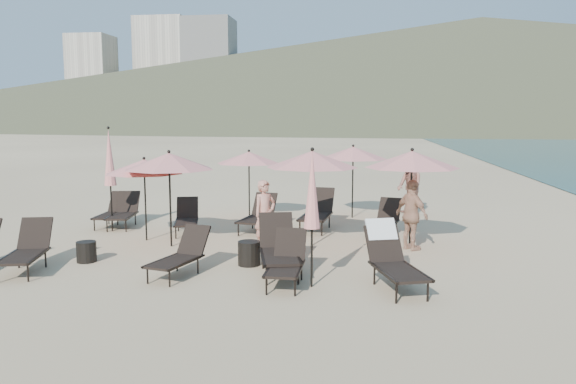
# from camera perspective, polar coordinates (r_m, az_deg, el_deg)

# --- Properties ---
(ground) EXTENTS (800.00, 800.00, 0.00)m
(ground) POSITION_cam_1_polar(r_m,az_deg,el_deg) (10.67, -3.66, -8.29)
(ground) COLOR #D6BA8C
(ground) RESTS_ON ground
(volcanic_headland) EXTENTS (690.00, 690.00, 55.00)m
(volcanic_headland) POSITION_cam_1_polar(r_m,az_deg,el_deg) (321.13, 20.84, 11.21)
(volcanic_headland) COLOR brown
(volcanic_headland) RESTS_ON ground
(hotel_skyline) EXTENTS (109.00, 82.00, 55.00)m
(hotel_skyline) POSITION_cam_1_polar(r_m,az_deg,el_deg) (297.87, -11.00, 11.44)
(hotel_skyline) COLOR beige
(hotel_skyline) RESTS_ON ground
(lounger_1) EXTENTS (0.99, 1.71, 0.93)m
(lounger_1) POSITION_cam_1_polar(r_m,az_deg,el_deg) (11.83, -24.99, -5.25)
(lounger_1) COLOR black
(lounger_1) RESTS_ON ground
(lounger_2) EXTENTS (0.92, 1.57, 0.85)m
(lounger_2) POSITION_cam_1_polar(r_m,az_deg,el_deg) (10.64, -10.88, -6.25)
(lounger_2) COLOR black
(lounger_2) RESTS_ON ground
(lounger_3) EXTENTS (0.59, 1.52, 0.87)m
(lounger_3) POSITION_cam_1_polar(r_m,az_deg,el_deg) (9.96, -0.14, -6.99)
(lounger_3) COLOR black
(lounger_3) RESTS_ON ground
(lounger_4) EXTENTS (1.08, 1.89, 1.03)m
(lounger_4) POSITION_cam_1_polar(r_m,az_deg,el_deg) (10.65, -0.97, -5.64)
(lounger_4) COLOR black
(lounger_4) RESTS_ON ground
(lounger_5) EXTENTS (1.14, 1.84, 1.08)m
(lounger_5) POSITION_cam_1_polar(r_m,az_deg,el_deg) (9.92, 10.55, -6.53)
(lounger_5) COLOR black
(lounger_5) RESTS_ON ground
(lounger_6) EXTENTS (0.66, 1.55, 0.87)m
(lounger_6) POSITION_cam_1_polar(r_m,az_deg,el_deg) (15.92, -17.31, -1.86)
(lounger_6) COLOR black
(lounger_6) RESTS_ON ground
(lounger_7) EXTENTS (0.82, 1.62, 0.89)m
(lounger_7) POSITION_cam_1_polar(r_m,az_deg,el_deg) (15.74, -16.34, -1.90)
(lounger_7) COLOR black
(lounger_7) RESTS_ON ground
(lounger_8) EXTENTS (0.93, 1.57, 0.85)m
(lounger_8) POSITION_cam_1_polar(r_m,az_deg,el_deg) (14.51, -10.26, -2.57)
(lounger_8) COLOR black
(lounger_8) RESTS_ON ground
(lounger_9) EXTENTS (0.85, 1.68, 0.92)m
(lounger_9) POSITION_cam_1_polar(r_m,az_deg,el_deg) (14.53, -3.05, -2.30)
(lounger_9) COLOR black
(lounger_9) RESTS_ON ground
(lounger_10) EXTENTS (0.86, 1.84, 1.02)m
(lounger_10) POSITION_cam_1_polar(r_m,az_deg,el_deg) (14.76, 2.98, -1.96)
(lounger_10) COLOR black
(lounger_10) RESTS_ON ground
(lounger_11) EXTENTS (0.93, 1.59, 0.86)m
(lounger_11) POSITION_cam_1_polar(r_m,az_deg,el_deg) (14.28, 9.85, -2.70)
(lounger_11) COLOR black
(lounger_11) RESTS_ON ground
(umbrella_open_0) EXTENTS (1.86, 1.86, 2.00)m
(umbrella_open_0) POSITION_cam_1_polar(r_m,az_deg,el_deg) (13.66, -14.40, 2.52)
(umbrella_open_0) COLOR black
(umbrella_open_0) RESTS_ON ground
(umbrella_open_1) EXTENTS (2.04, 2.04, 2.20)m
(umbrella_open_1) POSITION_cam_1_polar(r_m,az_deg,el_deg) (12.85, -11.99, 3.07)
(umbrella_open_1) COLOR black
(umbrella_open_1) RESTS_ON ground
(umbrella_open_2) EXTENTS (2.09, 2.09, 2.24)m
(umbrella_open_2) POSITION_cam_1_polar(r_m,az_deg,el_deg) (12.64, 2.47, 3.33)
(umbrella_open_2) COLOR black
(umbrella_open_2) RESTS_ON ground
(umbrella_open_3) EXTENTS (1.87, 1.87, 2.02)m
(umbrella_open_3) POSITION_cam_1_polar(r_m,az_deg,el_deg) (16.13, -3.99, 3.50)
(umbrella_open_3) COLOR black
(umbrella_open_3) RESTS_ON ground
(umbrella_open_4) EXTENTS (2.00, 2.00, 2.15)m
(umbrella_open_4) POSITION_cam_1_polar(r_m,az_deg,el_deg) (16.43, 6.63, 3.96)
(umbrella_open_4) COLOR black
(umbrella_open_4) RESTS_ON ground
(umbrella_open_5) EXTENTS (2.09, 2.09, 2.25)m
(umbrella_open_5) POSITION_cam_1_polar(r_m,az_deg,el_deg) (12.75, 12.48, 3.24)
(umbrella_open_5) COLOR black
(umbrella_open_5) RESTS_ON ground
(umbrella_closed_0) EXTENTS (0.28, 0.28, 2.42)m
(umbrella_closed_0) POSITION_cam_1_polar(r_m,az_deg,el_deg) (9.51, 2.46, 0.13)
(umbrella_closed_0) COLOR black
(umbrella_closed_0) RESTS_ON ground
(umbrella_closed_1) EXTENTS (0.32, 0.32, 2.69)m
(umbrella_closed_1) POSITION_cam_1_polar(r_m,az_deg,el_deg) (15.35, -17.69, 3.31)
(umbrella_closed_1) COLOR black
(umbrella_closed_1) RESTS_ON ground
(side_table_0) EXTENTS (0.40, 0.40, 0.42)m
(side_table_0) POSITION_cam_1_polar(r_m,az_deg,el_deg) (12.16, -19.80, -5.73)
(side_table_0) COLOR black
(side_table_0) RESTS_ON ground
(side_table_1) EXTENTS (0.45, 0.45, 0.48)m
(side_table_1) POSITION_cam_1_polar(r_m,az_deg,el_deg) (11.23, -3.98, -6.23)
(side_table_1) COLOR black
(side_table_1) RESTS_ON ground
(beachgoer_a) EXTENTS (0.65, 0.66, 1.54)m
(beachgoer_a) POSITION_cam_1_polar(r_m,az_deg,el_deg) (12.54, -2.35, -2.29)
(beachgoer_a) COLOR tan
(beachgoer_a) RESTS_ON ground
(beachgoer_b) EXTENTS (0.94, 1.04, 1.75)m
(beachgoer_b) POSITION_cam_1_polar(r_m,az_deg,el_deg) (17.25, 12.23, 0.57)
(beachgoer_b) COLOR #925A4B
(beachgoer_b) RESTS_ON ground
(beachgoer_c) EXTENTS (0.88, 0.95, 1.56)m
(beachgoer_c) POSITION_cam_1_polar(r_m,az_deg,el_deg) (12.67, 12.47, -2.31)
(beachgoer_c) COLOR tan
(beachgoer_c) RESTS_ON ground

